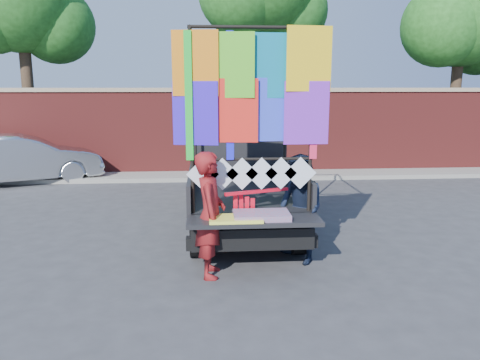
{
  "coord_description": "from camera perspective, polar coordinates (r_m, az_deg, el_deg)",
  "views": [
    {
      "loc": [
        -0.93,
        -7.26,
        2.64
      ],
      "look_at": [
        -0.41,
        -0.26,
        1.24
      ],
      "focal_mm": 35.0,
      "sensor_mm": 36.0,
      "label": 1
    }
  ],
  "objects": [
    {
      "name": "ground",
      "position": [
        7.78,
        2.93,
        -8.54
      ],
      "size": [
        90.0,
        90.0,
        0.0
      ],
      "primitive_type": "plane",
      "color": "#38383A",
      "rests_on": "ground"
    },
    {
      "name": "brick_wall",
      "position": [
        14.35,
        -0.49,
        6.05
      ],
      "size": [
        30.0,
        0.45,
        2.61
      ],
      "color": "maroon",
      "rests_on": "ground"
    },
    {
      "name": "curb",
      "position": [
        13.84,
        -0.29,
        0.56
      ],
      "size": [
        30.0,
        1.2,
        0.12
      ],
      "primitive_type": "cube",
      "color": "gray",
      "rests_on": "ground"
    },
    {
      "name": "tree_left",
      "position": [
        16.54,
        -25.21,
        18.89
      ],
      "size": [
        4.2,
        3.3,
        7.05
      ],
      "color": "#38281C",
      "rests_on": "ground"
    },
    {
      "name": "tree_right",
      "position": [
        17.68,
        25.59,
        17.11
      ],
      "size": [
        4.2,
        3.3,
        6.62
      ],
      "color": "#38281C",
      "rests_on": "ground"
    },
    {
      "name": "pickup_truck",
      "position": [
        9.43,
        -0.18,
        0.49
      ],
      "size": [
        2.18,
        5.49,
        3.45
      ],
      "color": "black",
      "rests_on": "ground"
    },
    {
      "name": "sedan",
      "position": [
        14.28,
        -24.76,
        2.34
      ],
      "size": [
        4.31,
        2.84,
        1.34
      ],
      "primitive_type": "imported",
      "rotation": [
        0.0,
        0.0,
        1.95
      ],
      "color": "#BABDC1",
      "rests_on": "ground"
    },
    {
      "name": "woman",
      "position": [
        6.54,
        -3.65,
        -4.26
      ],
      "size": [
        0.45,
        0.66,
        1.78
      ],
      "primitive_type": "imported",
      "rotation": [
        0.0,
        0.0,
        1.53
      ],
      "color": "maroon",
      "rests_on": "ground"
    },
    {
      "name": "man",
      "position": [
        7.12,
        7.31,
        -3.53
      ],
      "size": [
        0.9,
        0.99,
        1.66
      ],
      "primitive_type": "imported",
      "rotation": [
        0.0,
        0.0,
        -1.14
      ],
      "color": "#131C31",
      "rests_on": "ground"
    },
    {
      "name": "streamer_bundle",
      "position": [
        6.75,
        1.17,
        -3.09
      ],
      "size": [
        0.95,
        0.36,
        0.68
      ],
      "color": "red",
      "rests_on": "ground"
    }
  ]
}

